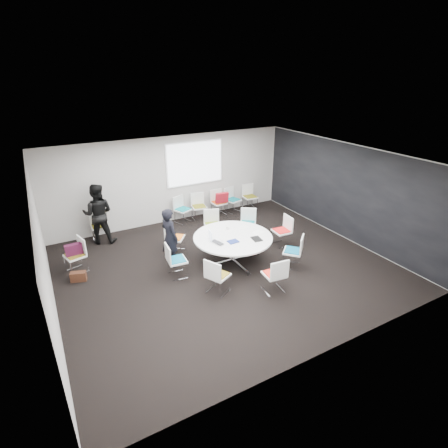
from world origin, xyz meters
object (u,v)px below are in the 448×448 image
chair_ring_d (175,243)px  maroon_bag (74,249)px  chair_back_e (250,201)px  chair_back_d (233,205)px  chair_person_back (100,231)px  chair_back_b (199,211)px  chair_ring_a (282,236)px  chair_ring_c (212,230)px  laptop (219,242)px  chair_ring_e (177,266)px  chair_ring_h (293,257)px  conference_table (233,244)px  chair_spare_left (77,261)px  chair_ring_f (218,282)px  person_back (98,214)px  chair_back_a (183,214)px  chair_back_c (219,207)px  brown_bag (78,277)px  chair_ring_b (248,229)px  person_main (170,238)px  cup (228,228)px  chair_ring_g (274,281)px

chair_ring_d → maroon_bag: 2.57m
chair_back_e → chair_back_d: bearing=3.1°
chair_person_back → chair_back_b: bearing=-176.9°
chair_ring_a → chair_ring_c: 2.05m
chair_person_back → laptop: bearing=129.6°
chair_ring_e → chair_back_d: (3.33, 3.01, 0.00)m
chair_back_d → chair_person_back: size_ratio=1.00×
chair_ring_h → chair_person_back: same height
conference_table → chair_back_d: bearing=59.9°
chair_back_e → chair_spare_left: 6.34m
chair_ring_f → chair_spare_left: (-2.66, 2.51, 0.00)m
chair_spare_left → maroon_bag: (-0.02, -0.00, 0.34)m
conference_table → laptop: bearing=-164.6°
chair_back_b → laptop: chair_back_b is taller
chair_ring_a → chair_spare_left: 5.53m
chair_back_d → chair_spare_left: 5.66m
chair_back_b → person_back: size_ratio=0.49×
chair_spare_left → person_back: size_ratio=0.49×
chair_back_a → chair_back_c: same height
chair_ring_f → chair_back_b: size_ratio=1.00×
chair_ring_f → chair_spare_left: 3.66m
chair_back_e → conference_table: bearing=55.2°
chair_back_d → brown_bag: 5.86m
chair_ring_f → chair_back_a: same height
laptop → chair_person_back: bearing=21.2°
chair_ring_b → chair_ring_e: (-2.69, -1.01, 0.00)m
chair_ring_b → chair_back_e: same height
chair_ring_f → person_main: bearing=169.2°
chair_ring_e → chair_ring_h: 2.95m
person_main → chair_back_d: bearing=-68.1°
chair_ring_a → chair_back_c: same height
chair_ring_h → chair_back_e: (1.26, 4.00, 0.00)m
chair_ring_h → maroon_bag: size_ratio=2.20×
chair_back_a → chair_person_back: same height
chair_person_back → chair_ring_c: bearing=155.3°
person_back → maroon_bag: person_back is taller
chair_ring_b → cup: chair_ring_b is taller
person_main → brown_bag: 2.36m
chair_ring_e → chair_back_d: 4.49m
chair_ring_d → person_back: person_back is taller
chair_person_back → brown_bag: chair_person_back is taller
chair_ring_b → maroon_bag: chair_ring_b is taller
chair_back_d → person_main: (-3.25, -2.42, 0.51)m
chair_back_a → maroon_bag: bearing=2.0°
chair_ring_c → person_back: person_back is taller
person_back → maroon_bag: 1.67m
person_main → maroon_bag: (-2.20, 0.84, -0.16)m
laptop → brown_bag: laptop is taller
chair_ring_g → person_main: person_main is taller
chair_ring_c → chair_back_d: size_ratio=1.00×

